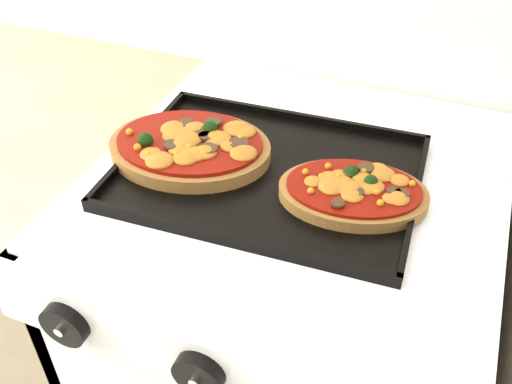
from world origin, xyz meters
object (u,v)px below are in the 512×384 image
at_px(stove, 287,355).
at_px(baking_tray, 269,171).
at_px(pizza_right, 353,191).
at_px(pizza_left, 190,145).

relative_size(stove, baking_tray, 2.14).
xyz_separation_m(stove, pizza_right, (0.09, -0.04, 0.48)).
relative_size(pizza_left, pizza_right, 1.20).
xyz_separation_m(baking_tray, pizza_right, (0.13, -0.01, 0.01)).
xyz_separation_m(pizza_left, pizza_right, (0.25, -0.01, -0.00)).
bearing_deg(baking_tray, stove, 36.42).
bearing_deg(stove, pizza_right, -25.12).
bearing_deg(pizza_left, pizza_right, -2.24).
distance_m(stove, pizza_right, 0.49).
bearing_deg(pizza_right, baking_tray, 173.47).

